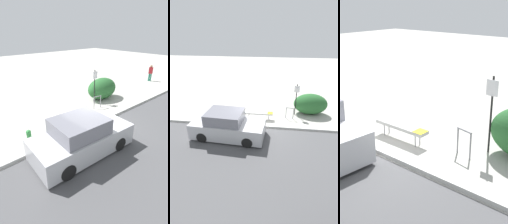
# 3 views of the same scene
# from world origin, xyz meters

# --- Properties ---
(ground_plane) EXTENTS (60.00, 60.00, 0.00)m
(ground_plane) POSITION_xyz_m (0.00, 0.00, 0.00)
(ground_plane) COLOR #ADAAA3
(road_strip) EXTENTS (60.00, 10.00, 0.01)m
(road_strip) POSITION_xyz_m (0.00, -5.15, 0.00)
(road_strip) COLOR #4C4C4F
(road_strip) RESTS_ON ground_plane
(curb) EXTENTS (60.00, 0.20, 0.13)m
(curb) POSITION_xyz_m (0.00, 0.00, 0.07)
(curb) COLOR #B7B7B2
(curb) RESTS_ON ground_plane
(bench) EXTENTS (1.97, 0.40, 0.51)m
(bench) POSITION_xyz_m (-0.29, 1.09, 0.45)
(bench) COLOR gray
(bench) RESTS_ON ground_plane
(bike_rack) EXTENTS (0.55, 0.15, 0.83)m
(bike_rack) POSITION_xyz_m (1.85, 1.44, 0.50)
(bike_rack) COLOR gray
(bike_rack) RESTS_ON ground_plane
(sign_post) EXTENTS (0.36, 0.08, 2.30)m
(sign_post) POSITION_xyz_m (2.26, 2.14, 1.38)
(sign_post) COLOR black
(sign_post) RESTS_ON ground_plane
(fire_hydrant) EXTENTS (0.36, 0.22, 0.77)m
(fire_hydrant) POSITION_xyz_m (-3.22, 0.60, 0.41)
(fire_hydrant) COLOR #338C3F
(fire_hydrant) RESTS_ON ground_plane
(shrub_hedge) EXTENTS (2.40, 1.54, 1.51)m
(shrub_hedge) POSITION_xyz_m (3.37, 2.48, 0.76)
(shrub_hedge) COLOR #28602D
(shrub_hedge) RESTS_ON ground_plane
(parked_car_near) EXTENTS (4.25, 2.05, 1.59)m
(parked_car_near) POSITION_xyz_m (-1.84, -1.30, 0.70)
(parked_car_near) COLOR black
(parked_car_near) RESTS_ON ground_plane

